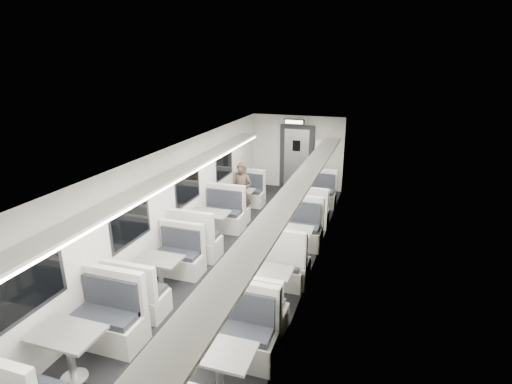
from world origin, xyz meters
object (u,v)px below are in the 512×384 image
Objects in this scene: booth_left_a at (239,201)px; booth_right_c at (268,287)px; booth_right_a at (314,202)px; booth_right_b at (290,245)px; booth_left_c at (160,274)px; booth_right_d at (220,374)px; vestibule_door at (296,158)px; booth_left_d at (70,355)px; passenger at (242,192)px; exit_sign at (294,122)px; booth_left_b at (210,227)px.

booth_right_c is at bearing -63.31° from booth_left_a.
booth_right_a is 1.04× the size of booth_right_c.
booth_left_a is 3.08m from booth_right_b.
booth_left_a is 1.01× the size of booth_left_c.
booth_right_d is at bearing -44.24° from booth_left_c.
booth_right_a is 0.96× the size of vestibule_door.
vestibule_door is (-1.00, 5.05, 0.65)m from booth_right_b.
booth_right_b reaches higher than booth_left_a.
passenger reaches higher than booth_left_d.
exit_sign reaches higher than booth_right_c.
booth_left_d is 1.06× the size of booth_right_a.
booth_left_b reaches higher than booth_left_c.
booth_right_d reaches higher than booth_right_c.
vestibule_door is at bearing 81.74° from booth_left_c.
booth_right_b is 5.19m from vestibule_door.
booth_right_b is at bearing -39.47° from passenger.
booth_left_d is 1.02× the size of vestibule_door.
booth_right_a is 2.52m from vestibule_door.
booth_left_a is 1.95m from booth_left_b.
booth_right_b is 2.58m from passenger.
booth_left_c is 0.92× the size of booth_right_d.
vestibule_door is (1.00, 9.15, 0.66)m from booth_left_d.
booth_left_a is 0.89× the size of booth_right_b.
booth_right_a is 1.28× the size of passenger.
passenger reaches higher than booth_right_c.
booth_left_c is at bearing 135.76° from booth_right_d.
booth_right_c is (2.00, -3.98, 0.00)m from booth_left_a.
booth_left_c is at bearing -137.39° from booth_right_b.
booth_right_d is at bearing -90.00° from booth_right_b.
booth_right_d is (2.00, 0.31, -0.01)m from booth_left_d.
booth_left_d is at bearing -85.10° from passenger.
passenger reaches higher than booth_left_c.
booth_left_b is at bearing -92.47° from passenger.
booth_right_b is 1.64m from booth_right_c.
booth_left_d is (0.00, -4.49, 0.01)m from booth_left_b.
booth_left_b is at bearing 134.63° from booth_right_c.
booth_right_b is at bearing 42.61° from booth_left_c.
booth_left_c is 0.99× the size of booth_right_c.
booth_left_a is 0.92× the size of booth_right_d.
booth_right_a is at bearing -59.94° from exit_sign.
booth_left_c is 7.00m from vestibule_door.
booth_right_c is at bearing 5.84° from booth_left_c.
vestibule_door is at bearing 96.46° from booth_right_d.
booth_left_c is 0.89× the size of booth_right_b.
booth_right_b is 5.04m from exit_sign.
booth_right_b is at bearing 64.00° from booth_left_d.
booth_right_a is at bearing -65.71° from vestibule_door.
vestibule_door reaches higher than booth_right_a.
exit_sign reaches higher than passenger.
passenger reaches higher than booth_left_a.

